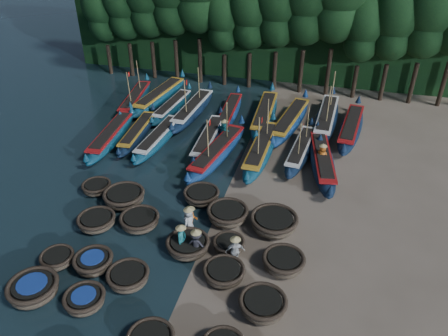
% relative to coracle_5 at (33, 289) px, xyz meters
% --- Properties ---
extents(ground, '(120.00, 120.00, 0.00)m').
position_rel_coracle_5_xyz_m(ground, '(6.13, 6.37, -0.48)').
color(ground, '#7C6C5B').
rests_on(ground, ground).
extents(foliage_wall, '(40.00, 3.00, 10.00)m').
position_rel_coracle_5_xyz_m(foliage_wall, '(6.13, 29.87, 4.52)').
color(foliage_wall, black).
rests_on(foliage_wall, ground).
extents(coracle_5, '(2.57, 2.57, 0.83)m').
position_rel_coracle_5_xyz_m(coracle_5, '(0.00, 0.00, 0.00)').
color(coracle_5, brown).
rests_on(coracle_5, ground).
extents(coracle_6, '(1.87, 1.87, 0.70)m').
position_rel_coracle_5_xyz_m(coracle_6, '(2.41, 0.10, -0.08)').
color(coracle_6, brown).
rests_on(coracle_6, ground).
extents(coracle_10, '(1.92, 1.92, 0.64)m').
position_rel_coracle_5_xyz_m(coracle_10, '(-0.14, 2.01, -0.12)').
color(coracle_10, brown).
rests_on(coracle_10, ground).
extents(coracle_11, '(2.03, 2.03, 0.76)m').
position_rel_coracle_5_xyz_m(coracle_11, '(1.68, 2.18, -0.04)').
color(coracle_11, brown).
rests_on(coracle_11, ground).
extents(coracle_12, '(2.33, 2.33, 0.72)m').
position_rel_coracle_5_xyz_m(coracle_12, '(3.64, 1.77, -0.07)').
color(coracle_12, brown).
rests_on(coracle_12, ground).
extents(coracle_13, '(2.11, 2.11, 0.66)m').
position_rel_coracle_5_xyz_m(coracle_13, '(7.75, 3.16, -0.10)').
color(coracle_13, brown).
rests_on(coracle_13, ground).
extents(coracle_14, '(2.09, 2.09, 0.74)m').
position_rel_coracle_5_xyz_m(coracle_14, '(9.81, 1.78, -0.06)').
color(coracle_14, brown).
rests_on(coracle_14, ground).
extents(coracle_15, '(2.27, 2.27, 0.69)m').
position_rel_coracle_5_xyz_m(coracle_15, '(0.29, 4.99, -0.09)').
color(coracle_15, brown).
rests_on(coracle_15, ground).
extents(coracle_16, '(2.13, 2.13, 0.73)m').
position_rel_coracle_5_xyz_m(coracle_16, '(2.49, 5.60, -0.07)').
color(coracle_16, brown).
rests_on(coracle_16, ground).
extents(coracle_17, '(2.52, 2.52, 0.74)m').
position_rel_coracle_5_xyz_m(coracle_17, '(5.58, 4.43, -0.06)').
color(coracle_17, brown).
rests_on(coracle_17, ground).
extents(coracle_18, '(1.83, 1.83, 0.65)m').
position_rel_coracle_5_xyz_m(coracle_18, '(7.50, 5.03, -0.11)').
color(coracle_18, brown).
rests_on(coracle_18, ground).
extents(coracle_19, '(2.15, 2.15, 0.79)m').
position_rel_coracle_5_xyz_m(coracle_19, '(10.29, 4.45, -0.03)').
color(coracle_19, brown).
rests_on(coracle_19, ground).
extents(coracle_20, '(1.99, 1.99, 0.63)m').
position_rel_coracle_5_xyz_m(coracle_20, '(-1.27, 7.85, -0.12)').
color(coracle_20, brown).
rests_on(coracle_20, ground).
extents(coracle_21, '(2.91, 2.91, 0.81)m').
position_rel_coracle_5_xyz_m(coracle_21, '(0.80, 7.26, -0.02)').
color(coracle_21, brown).
rests_on(coracle_21, ground).
extents(coracle_22, '(2.27, 2.27, 0.70)m').
position_rel_coracle_5_xyz_m(coracle_22, '(4.97, 8.61, -0.08)').
color(coracle_22, brown).
rests_on(coracle_22, ground).
extents(coracle_23, '(2.77, 2.77, 0.79)m').
position_rel_coracle_5_xyz_m(coracle_23, '(6.86, 7.28, -0.03)').
color(coracle_23, brown).
rests_on(coracle_23, ground).
extents(coracle_24, '(2.62, 2.62, 0.85)m').
position_rel_coracle_5_xyz_m(coracle_24, '(9.38, 7.20, 0.00)').
color(coracle_24, brown).
rests_on(coracle_24, ground).
extents(long_boat_1, '(2.14, 8.31, 1.47)m').
position_rel_coracle_5_xyz_m(long_boat_1, '(-3.27, 13.66, 0.08)').
color(long_boat_1, navy).
rests_on(long_boat_1, ground).
extents(long_boat_2, '(1.76, 7.26, 1.28)m').
position_rel_coracle_5_xyz_m(long_boat_2, '(-1.72, 14.68, 0.01)').
color(long_boat_2, '#0F2237').
rests_on(long_boat_2, ground).
extents(long_boat_3, '(1.75, 7.68, 1.35)m').
position_rel_coracle_5_xyz_m(long_boat_3, '(0.06, 14.27, 0.03)').
color(long_boat_3, navy).
rests_on(long_boat_3, ground).
extents(long_boat_4, '(1.71, 7.97, 1.40)m').
position_rel_coracle_5_xyz_m(long_boat_4, '(3.51, 14.93, 0.05)').
color(long_boat_4, '#0F2237').
rests_on(long_boat_4, ground).
extents(long_boat_5, '(2.91, 8.56, 3.69)m').
position_rel_coracle_5_xyz_m(long_boat_5, '(4.62, 13.30, 0.10)').
color(long_boat_5, navy).
rests_on(long_boat_5, ground).
extents(long_boat_6, '(1.72, 8.70, 3.70)m').
position_rel_coracle_5_xyz_m(long_boat_6, '(7.33, 14.40, 0.10)').
color(long_boat_6, navy).
rests_on(long_boat_6, ground).
extents(long_boat_7, '(2.03, 7.50, 3.20)m').
position_rel_coracle_5_xyz_m(long_boat_7, '(9.89, 15.11, 0.02)').
color(long_boat_7, '#0F2237').
rests_on(long_boat_7, ground).
extents(long_boat_8, '(2.81, 8.23, 1.47)m').
position_rel_coracle_5_xyz_m(long_boat_8, '(11.38, 13.97, 0.08)').
color(long_boat_8, '#0F2237').
rests_on(long_boat_8, ground).
extents(long_boat_9, '(2.59, 8.11, 3.48)m').
position_rel_coracle_5_xyz_m(long_boat_9, '(-4.31, 19.92, 0.07)').
color(long_boat_9, navy).
rests_on(long_boat_9, ground).
extents(long_boat_10, '(2.67, 8.92, 1.58)m').
position_rel_coracle_5_xyz_m(long_boat_10, '(-2.56, 20.96, 0.12)').
color(long_boat_10, navy).
rests_on(long_boat_10, ground).
extents(long_boat_11, '(1.86, 7.30, 1.29)m').
position_rel_coracle_5_xyz_m(long_boat_11, '(-0.91, 19.51, 0.01)').
color(long_boat_11, navy).
rests_on(long_boat_11, ground).
extents(long_boat_12, '(1.96, 8.55, 3.64)m').
position_rel_coracle_5_xyz_m(long_boat_12, '(0.95, 19.17, 0.09)').
color(long_boat_12, '#0F2237').
rests_on(long_boat_12, ground).
extents(long_boat_13, '(1.69, 7.61, 1.34)m').
position_rel_coracle_5_xyz_m(long_boat_13, '(3.83, 19.61, 0.03)').
color(long_boat_13, navy).
rests_on(long_boat_13, ground).
extents(long_boat_14, '(1.92, 9.09, 1.60)m').
position_rel_coracle_5_xyz_m(long_boat_14, '(6.59, 19.71, 0.13)').
color(long_boat_14, navy).
rests_on(long_boat_14, ground).
extents(long_boat_15, '(2.90, 8.80, 1.57)m').
position_rel_coracle_5_xyz_m(long_boat_15, '(8.64, 19.14, 0.11)').
color(long_boat_15, navy).
rests_on(long_boat_15, ground).
extents(long_boat_16, '(2.00, 9.14, 3.88)m').
position_rel_coracle_5_xyz_m(long_boat_16, '(11.24, 20.21, 0.13)').
color(long_boat_16, '#0F2237').
rests_on(long_boat_16, ground).
extents(long_boat_17, '(2.41, 8.52, 1.51)m').
position_rel_coracle_5_xyz_m(long_boat_17, '(13.06, 19.18, 0.09)').
color(long_boat_17, '#0F2237').
rests_on(long_boat_17, ground).
extents(fisherman_0, '(0.70, 0.92, 1.89)m').
position_rel_coracle_5_xyz_m(fisherman_0, '(5.24, 5.65, 0.42)').
color(fisherman_0, silver).
rests_on(fisherman_0, ground).
extents(fisherman_1, '(0.53, 0.67, 1.81)m').
position_rel_coracle_5_xyz_m(fisherman_1, '(5.31, 4.32, 0.43)').
color(fisherman_1, '#19676B').
rests_on(fisherman_1, ground).
extents(fisherman_2, '(0.93, 0.83, 1.78)m').
position_rel_coracle_5_xyz_m(fisherman_2, '(5.23, 5.88, 0.36)').
color(fisherman_2, '#C55D1A').
rests_on(fisherman_2, ground).
extents(fisherman_3, '(1.04, 0.64, 1.75)m').
position_rel_coracle_5_xyz_m(fisherman_3, '(6.08, 4.26, 0.34)').
color(fisherman_3, black).
rests_on(fisherman_3, ground).
extents(fisherman_4, '(1.01, 0.68, 1.79)m').
position_rel_coracle_5_xyz_m(fisherman_4, '(8.02, 4.22, 0.38)').
color(fisherman_4, silver).
rests_on(fisherman_4, ground).
extents(fisherman_5, '(1.66, 1.33, 1.97)m').
position_rel_coracle_5_xyz_m(fisherman_5, '(4.49, 15.58, 0.43)').
color(fisherman_5, '#19676B').
rests_on(fisherman_5, ground).
extents(fisherman_6, '(0.94, 0.76, 1.87)m').
position_rel_coracle_5_xyz_m(fisherman_6, '(11.32, 14.01, 0.41)').
color(fisherman_6, '#C55D1A').
rests_on(fisherman_6, ground).
extents(tree_0, '(3.68, 3.68, 8.68)m').
position_rel_coracle_5_xyz_m(tree_0, '(-9.87, 26.37, 5.49)').
color(tree_0, black).
rests_on(tree_0, ground).
extents(tree_1, '(4.09, 4.09, 9.65)m').
position_rel_coracle_5_xyz_m(tree_1, '(-7.57, 26.37, 6.16)').
color(tree_1, black).
rests_on(tree_1, ground).
extents(tree_5, '(3.68, 3.68, 8.68)m').
position_rel_coracle_5_xyz_m(tree_5, '(1.63, 26.37, 5.49)').
color(tree_5, black).
rests_on(tree_5, ground).
extents(tree_6, '(4.09, 4.09, 9.65)m').
position_rel_coracle_5_xyz_m(tree_6, '(3.93, 26.37, 6.16)').
color(tree_6, black).
rests_on(tree_6, ground).
extents(tree_7, '(4.51, 4.51, 10.63)m').
position_rel_coracle_5_xyz_m(tree_7, '(6.23, 26.37, 6.84)').
color(tree_7, black).
rests_on(tree_7, ground).
extents(tree_10, '(3.68, 3.68, 8.68)m').
position_rel_coracle_5_xyz_m(tree_10, '(13.13, 26.37, 5.49)').
color(tree_10, black).
rests_on(tree_10, ground).
extents(tree_11, '(4.09, 4.09, 9.65)m').
position_rel_coracle_5_xyz_m(tree_11, '(15.43, 26.37, 6.16)').
color(tree_11, black).
rests_on(tree_11, ground).
extents(tree_12, '(4.51, 4.51, 10.63)m').
position_rel_coracle_5_xyz_m(tree_12, '(17.73, 26.37, 6.84)').
color(tree_12, black).
rests_on(tree_12, ground).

